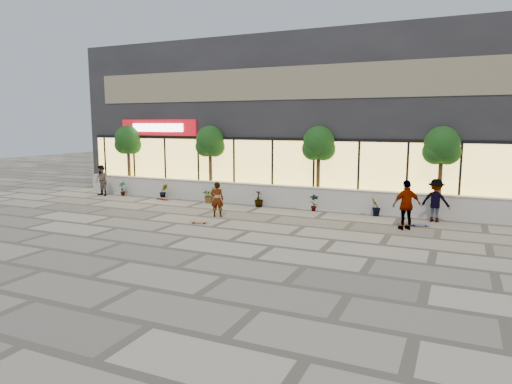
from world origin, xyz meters
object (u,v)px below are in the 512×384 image
at_px(skateboard_center, 199,222).
at_px(skater_left, 102,181).
at_px(skateboard_right_near, 408,223).
at_px(tree_mideast, 319,145).
at_px(skater_right_near, 407,205).
at_px(skater_center, 217,199).
at_px(tree_east, 442,148).
at_px(skater_right_far, 436,200).
at_px(tree_west, 128,142).
at_px(tree_midwest, 210,143).
at_px(skateboard_right_far, 420,224).
at_px(skateboard_left, 162,198).

bearing_deg(skateboard_center, skater_left, 143.78).
bearing_deg(skateboard_right_near, tree_mideast, 155.00).
bearing_deg(skater_right_near, skater_center, -27.61).
relative_size(tree_mideast, tree_east, 1.00).
bearing_deg(skater_right_near, skater_right_far, -148.86).
bearing_deg(skater_right_far, tree_east, -80.94).
xyz_separation_m(tree_west, skater_center, (8.22, -4.19, -2.22)).
relative_size(tree_midwest, tree_mideast, 1.00).
distance_m(tree_mideast, skater_center, 5.77).
height_order(tree_midwest, tree_mideast, same).
height_order(skateboard_center, skateboard_right_far, same).
xyz_separation_m(skater_right_far, skateboard_left, (-13.56, -0.10, -0.80)).
height_order(skateboard_center, skateboard_left, skateboard_left).
bearing_deg(skater_left, skateboard_right_near, 11.26).
height_order(skater_right_near, skateboard_right_far, skater_right_near).
height_order(tree_mideast, skateboard_center, tree_mideast).
distance_m(tree_mideast, skateboard_center, 7.22).
distance_m(skateboard_center, skateboard_right_near, 8.41).
distance_m(tree_east, skateboard_center, 10.88).
relative_size(skateboard_right_near, skateboard_right_far, 0.92).
relative_size(tree_west, skateboard_right_far, 5.09).
bearing_deg(skateboard_center, skater_right_near, 5.11).
distance_m(tree_mideast, skateboard_right_far, 6.30).
bearing_deg(tree_east, tree_mideast, 180.00).
height_order(tree_west, skateboard_right_near, tree_west).
xyz_separation_m(tree_west, skater_right_near, (16.00, -3.39, -2.03)).
xyz_separation_m(tree_midwest, tree_east, (11.50, 0.00, 0.00)).
height_order(skater_right_near, skateboard_center, skater_right_near).
height_order(tree_west, tree_midwest, same).
bearing_deg(skateboard_left, tree_midwest, 47.55).
bearing_deg(tree_east, skater_center, -154.46).
relative_size(tree_west, skateboard_right_near, 5.56).
xyz_separation_m(tree_east, skateboard_right_near, (-1.00, -2.53, -2.92)).
relative_size(skater_center, skater_right_far, 0.86).
height_order(skater_right_near, skater_right_far, skater_right_near).
distance_m(skater_center, skater_left, 9.06).
bearing_deg(tree_mideast, skater_left, -171.67).
bearing_deg(skater_center, skater_left, -35.30).
height_order(tree_midwest, skateboard_left, tree_midwest).
height_order(tree_midwest, skater_left, tree_midwest).
relative_size(skater_left, skateboard_right_near, 2.45).
height_order(skater_right_near, skateboard_right_near, skater_right_near).
distance_m(skater_left, skater_right_near, 16.58).
bearing_deg(skateboard_right_near, skateboard_center, -153.25).
relative_size(skateboard_center, skateboard_left, 0.85).
xyz_separation_m(tree_east, skateboard_center, (-8.78, -5.74, -2.91)).
xyz_separation_m(skater_left, skateboard_right_near, (16.50, -0.77, -0.80)).
bearing_deg(tree_east, skateboard_right_near, -111.56).
height_order(tree_east, skateboard_right_near, tree_east).
height_order(tree_west, skater_left, tree_west).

